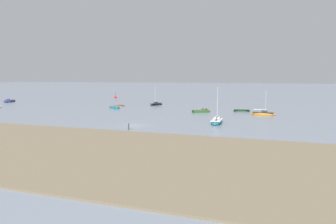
{
  "coord_description": "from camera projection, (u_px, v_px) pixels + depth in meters",
  "views": [
    {
      "loc": [
        24.51,
        -50.25,
        8.46
      ],
      "look_at": [
        -1.01,
        19.94,
        0.28
      ],
      "focal_mm": 34.25,
      "sensor_mm": 36.0,
      "label": 1
    }
  ],
  "objects": [
    {
      "name": "sailboat_moored_1",
      "position": [
        263.0,
        114.0,
        71.75
      ],
      "size": [
        5.35,
        1.72,
        5.98
      ],
      "rotation": [
        0.0,
        0.0,
        0.01
      ],
      "color": "orange",
      "rests_on": "ground"
    },
    {
      "name": "mudflat_shore",
      "position": [
        115.0,
        153.0,
        35.56
      ],
      "size": [
        318.35,
        25.91,
        0.18
      ],
      "primitive_type": "cube",
      "color": "#7A6B51",
      "rests_on": "ground"
    },
    {
      "name": "motorboat_moored_1",
      "position": [
        9.0,
        102.0,
        107.63
      ],
      "size": [
        3.92,
        5.71,
        1.86
      ],
      "rotation": [
        0.0,
        0.0,
        5.13
      ],
      "color": "navy",
      "rests_on": "ground"
    },
    {
      "name": "sailboat_moored_0",
      "position": [
        156.0,
        104.0,
        96.71
      ],
      "size": [
        3.11,
        5.47,
        5.86
      ],
      "rotation": [
        0.0,
        0.0,
        4.41
      ],
      "color": "black",
      "rests_on": "ground"
    },
    {
      "name": "channel_buoy",
      "position": [
        116.0,
        97.0,
        128.03
      ],
      "size": [
        0.9,
        0.9,
        2.3
      ],
      "color": "red",
      "rests_on": "ground"
    },
    {
      "name": "motorboat_moored_2",
      "position": [
        203.0,
        111.0,
        76.85
      ],
      "size": [
        4.59,
        4.18,
        1.59
      ],
      "rotation": [
        0.0,
        0.0,
        0.69
      ],
      "color": "#23602D",
      "rests_on": "ground"
    },
    {
      "name": "motorboat_moored_5",
      "position": [
        115.0,
        108.0,
        85.45
      ],
      "size": [
        4.19,
        3.63,
        1.43
      ],
      "rotation": [
        0.0,
        0.0,
        5.64
      ],
      "color": "#197084",
      "rests_on": "ground"
    },
    {
      "name": "rowboat_moored_1",
      "position": [
        121.0,
        106.0,
        93.28
      ],
      "size": [
        3.06,
        2.14,
        0.46
      ],
      "rotation": [
        0.0,
        0.0,
        5.84
      ],
      "color": "orange",
      "rests_on": "ground"
    },
    {
      "name": "sailboat_moored_2",
      "position": [
        217.0,
        122.0,
        58.66
      ],
      "size": [
        2.4,
        6.37,
        7.0
      ],
      "rotation": [
        0.0,
        0.0,
        1.65
      ],
      "color": "#197084",
      "rests_on": "ground"
    },
    {
      "name": "rowboat_moored_4",
      "position": [
        242.0,
        111.0,
        78.63
      ],
      "size": [
        4.26,
        2.07,
        0.64
      ],
      "rotation": [
        0.0,
        0.0,
        3.31
      ],
      "color": "#23602D",
      "rests_on": "ground"
    },
    {
      "name": "mooring_post_near",
      "position": [
        129.0,
        126.0,
        51.63
      ],
      "size": [
        0.22,
        0.22,
        1.29
      ],
      "color": "#413323",
      "rests_on": "ground"
    },
    {
      "name": "ground_plane",
      "position": [
        135.0,
        125.0,
        56.19
      ],
      "size": [
        800.0,
        800.0,
        0.0
      ],
      "primitive_type": "plane",
      "color": "gray"
    }
  ]
}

